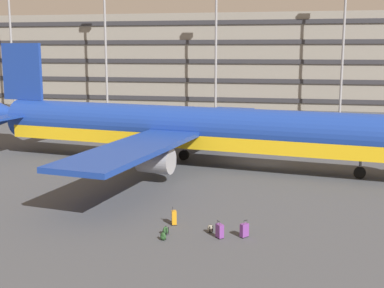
{
  "coord_description": "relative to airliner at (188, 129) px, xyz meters",
  "views": [
    {
      "loc": [
        2.61,
        -43.02,
        9.74
      ],
      "look_at": [
        -4.65,
        -7.05,
        3.0
      ],
      "focal_mm": 48.14,
      "sensor_mm": 36.0,
      "label": 1
    }
  ],
  "objects": [
    {
      "name": "terminal_structure",
      "position": [
        6.26,
        52.47,
        4.79
      ],
      "size": [
        157.37,
        19.67,
        15.7
      ],
      "color": "gray",
      "rests_on": "ground_plane"
    },
    {
      "name": "backpack_silver",
      "position": [
        2.39,
        -17.89,
        -2.86
      ],
      "size": [
        0.42,
        0.35,
        0.48
      ],
      "color": "#264C26",
      "rests_on": "ground_plane"
    },
    {
      "name": "suitcase_upright",
      "position": [
        5.22,
        -16.99,
        -2.66
      ],
      "size": [
        0.48,
        0.5,
        0.95
      ],
      "color": "#72388C",
      "rests_on": "ground_plane"
    },
    {
      "name": "light_mast_center_left",
      "position": [
        -3.4,
        36.87,
        8.07
      ],
      "size": [
        1.8,
        0.5,
        18.97
      ],
      "color": "gray",
      "rests_on": "ground_plane"
    },
    {
      "name": "suitcase_small",
      "position": [
        6.47,
        -16.61,
        -2.66
      ],
      "size": [
        0.48,
        0.5,
        0.96
      ],
      "color": "#72388C",
      "rests_on": "ground_plane"
    },
    {
      "name": "light_mast_center_right",
      "position": [
        15.4,
        36.87,
        9.54
      ],
      "size": [
        1.8,
        0.5,
        21.83
      ],
      "color": "gray",
      "rests_on": "ground_plane"
    },
    {
      "name": "light_mast_far_left",
      "position": [
        -37.78,
        36.87,
        10.41
      ],
      "size": [
        1.8,
        0.5,
        23.51
      ],
      "color": "gray",
      "rests_on": "ground_plane"
    },
    {
      "name": "backpack_scuffed",
      "position": [
        2.3,
        -17.06,
        -2.84
      ],
      "size": [
        0.39,
        0.4,
        0.51
      ],
      "color": "#264C26",
      "rests_on": "ground_plane"
    },
    {
      "name": "light_mast_left",
      "position": [
        -21.24,
        36.87,
        8.79
      ],
      "size": [
        1.8,
        0.5,
        20.36
      ],
      "color": "gray",
      "rests_on": "ground_plane"
    },
    {
      "name": "suitcase_teal",
      "position": [
        2.39,
        -15.42,
        -2.63
      ],
      "size": [
        0.37,
        0.45,
        1.03
      ],
      "color": "orange",
      "rests_on": "ground_plane"
    },
    {
      "name": "airliner",
      "position": [
        0.0,
        0.0,
        0.0
      ],
      "size": [
        41.69,
        34.02,
        10.35
      ],
      "color": "navy",
      "rests_on": "ground_plane"
    },
    {
      "name": "backpack_purple",
      "position": [
        4.59,
        -16.26,
        -2.85
      ],
      "size": [
        0.42,
        0.41,
        0.49
      ],
      "color": "gray",
      "rests_on": "ground_plane"
    },
    {
      "name": "ground_plane",
      "position": [
        6.26,
        0.59,
        -3.06
      ],
      "size": [
        600.0,
        600.0,
        0.0
      ],
      "primitive_type": "plane",
      "color": "#424449"
    }
  ]
}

